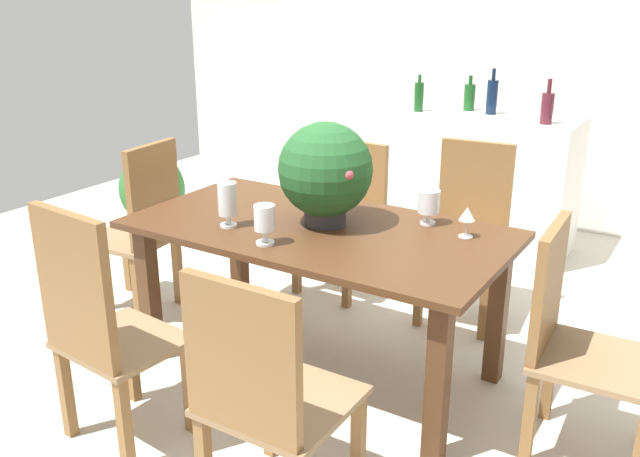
{
  "coord_description": "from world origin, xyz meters",
  "views": [
    {
      "loc": [
        1.6,
        -2.76,
        1.81
      ],
      "look_at": [
        -0.01,
        -0.18,
        0.72
      ],
      "focal_mm": 38.75,
      "sensor_mm": 36.0,
      "label": 1
    }
  ],
  "objects_px": {
    "chair_near_left": "(98,322)",
    "wine_bottle_tall": "(492,96)",
    "chair_far_right": "(469,224)",
    "crystal_vase_left": "(228,201)",
    "kitchen_counter": "(438,175)",
    "chair_foot_end": "(572,334)",
    "dining_table": "(318,249)",
    "wine_bottle_clear": "(469,97)",
    "chair_far_left": "(348,209)",
    "crystal_vase_center_near": "(429,203)",
    "flower_centerpiece": "(325,172)",
    "chair_near_right": "(263,392)",
    "wine_bottle_green": "(419,96)",
    "chair_head_end": "(142,224)",
    "crystal_vase_right": "(265,220)",
    "wine_bottle_dark": "(547,107)",
    "wine_glass": "(467,215)",
    "potted_plant_floor": "(152,193)"
  },
  "relations": [
    {
      "from": "chair_far_right",
      "to": "wine_bottle_clear",
      "type": "bearing_deg",
      "value": 106.3
    },
    {
      "from": "kitchen_counter",
      "to": "wine_bottle_clear",
      "type": "xyz_separation_m",
      "value": [
        0.17,
        0.08,
        0.57
      ]
    },
    {
      "from": "chair_far_right",
      "to": "wine_bottle_dark",
      "type": "relative_size",
      "value": 3.47
    },
    {
      "from": "chair_head_end",
      "to": "crystal_vase_center_near",
      "type": "xyz_separation_m",
      "value": [
        1.58,
        0.29,
        0.31
      ]
    },
    {
      "from": "crystal_vase_center_near",
      "to": "wine_bottle_tall",
      "type": "distance_m",
      "value": 1.85
    },
    {
      "from": "chair_near_left",
      "to": "kitchen_counter",
      "type": "relative_size",
      "value": 0.54
    },
    {
      "from": "chair_far_left",
      "to": "crystal_vase_center_near",
      "type": "relative_size",
      "value": 5.43
    },
    {
      "from": "chair_far_left",
      "to": "potted_plant_floor",
      "type": "xyz_separation_m",
      "value": [
        -1.67,
        -0.01,
        -0.16
      ]
    },
    {
      "from": "chair_near_right",
      "to": "chair_foot_end",
      "type": "relative_size",
      "value": 1.01
    },
    {
      "from": "dining_table",
      "to": "kitchen_counter",
      "type": "distance_m",
      "value": 2.1
    },
    {
      "from": "dining_table",
      "to": "kitchen_counter",
      "type": "bearing_deg",
      "value": 97.19
    },
    {
      "from": "chair_far_right",
      "to": "chair_near_left",
      "type": "relative_size",
      "value": 0.96
    },
    {
      "from": "chair_foot_end",
      "to": "chair_far_left",
      "type": "bearing_deg",
      "value": 55.41
    },
    {
      "from": "chair_near_left",
      "to": "wine_bottle_tall",
      "type": "distance_m",
      "value": 3.15
    },
    {
      "from": "chair_near_right",
      "to": "wine_bottle_green",
      "type": "xyz_separation_m",
      "value": [
        -0.78,
        2.91,
        0.53
      ]
    },
    {
      "from": "wine_bottle_dark",
      "to": "flower_centerpiece",
      "type": "bearing_deg",
      "value": -104.53
    },
    {
      "from": "wine_bottle_clear",
      "to": "wine_bottle_tall",
      "type": "xyz_separation_m",
      "value": [
        0.18,
        -0.06,
        0.03
      ]
    },
    {
      "from": "chair_far_right",
      "to": "wine_bottle_clear",
      "type": "height_order",
      "value": "wine_bottle_clear"
    },
    {
      "from": "flower_centerpiece",
      "to": "dining_table",
      "type": "bearing_deg",
      "value": -99.55
    },
    {
      "from": "chair_near_left",
      "to": "potted_plant_floor",
      "type": "relative_size",
      "value": 1.64
    },
    {
      "from": "chair_far_right",
      "to": "chair_near_right",
      "type": "bearing_deg",
      "value": -95.28
    },
    {
      "from": "chair_head_end",
      "to": "chair_far_right",
      "type": "distance_m",
      "value": 1.82
    },
    {
      "from": "chair_near_left",
      "to": "crystal_vase_center_near",
      "type": "distance_m",
      "value": 1.53
    },
    {
      "from": "chair_far_left",
      "to": "crystal_vase_right",
      "type": "height_order",
      "value": "crystal_vase_right"
    },
    {
      "from": "chair_near_right",
      "to": "kitchen_counter",
      "type": "height_order",
      "value": "chair_near_right"
    },
    {
      "from": "crystal_vase_center_near",
      "to": "wine_bottle_green",
      "type": "distance_m",
      "value": 1.83
    },
    {
      "from": "crystal_vase_right",
      "to": "chair_far_right",
      "type": "bearing_deg",
      "value": 70.45
    },
    {
      "from": "flower_centerpiece",
      "to": "kitchen_counter",
      "type": "distance_m",
      "value": 2.11
    },
    {
      "from": "chair_far_left",
      "to": "chair_far_right",
      "type": "distance_m",
      "value": 0.77
    },
    {
      "from": "chair_near_right",
      "to": "chair_foot_end",
      "type": "height_order",
      "value": "chair_near_right"
    },
    {
      "from": "potted_plant_floor",
      "to": "chair_far_left",
      "type": "bearing_deg",
      "value": 0.2
    },
    {
      "from": "crystal_vase_left",
      "to": "wine_bottle_dark",
      "type": "distance_m",
      "value": 2.34
    },
    {
      "from": "chair_far_right",
      "to": "wine_glass",
      "type": "bearing_deg",
      "value": -77.16
    },
    {
      "from": "chair_far_right",
      "to": "crystal_vase_left",
      "type": "distance_m",
      "value": 1.43
    },
    {
      "from": "dining_table",
      "to": "chair_near_left",
      "type": "height_order",
      "value": "chair_near_left"
    },
    {
      "from": "wine_bottle_green",
      "to": "flower_centerpiece",
      "type": "bearing_deg",
      "value": -78.29
    },
    {
      "from": "crystal_vase_left",
      "to": "wine_bottle_green",
      "type": "xyz_separation_m",
      "value": [
        -0.03,
        2.15,
        0.19
      ]
    },
    {
      "from": "wine_bottle_clear",
      "to": "wine_bottle_tall",
      "type": "height_order",
      "value": "wine_bottle_tall"
    },
    {
      "from": "wine_glass",
      "to": "chair_near_right",
      "type": "bearing_deg",
      "value": -101.12
    },
    {
      "from": "potted_plant_floor",
      "to": "wine_glass",
      "type": "bearing_deg",
      "value": -15.24
    },
    {
      "from": "dining_table",
      "to": "crystal_vase_left",
      "type": "height_order",
      "value": "crystal_vase_left"
    },
    {
      "from": "chair_foot_end",
      "to": "crystal_vase_right",
      "type": "relative_size",
      "value": 5.39
    },
    {
      "from": "kitchen_counter",
      "to": "chair_foot_end",
      "type": "bearing_deg",
      "value": -55.5
    },
    {
      "from": "chair_head_end",
      "to": "crystal_vase_left",
      "type": "height_order",
      "value": "chair_head_end"
    },
    {
      "from": "wine_bottle_clear",
      "to": "chair_head_end",
      "type": "bearing_deg",
      "value": -116.45
    },
    {
      "from": "chair_foot_end",
      "to": "wine_bottle_green",
      "type": "distance_m",
      "value": 2.54
    },
    {
      "from": "chair_far_right",
      "to": "chair_near_left",
      "type": "height_order",
      "value": "chair_near_left"
    },
    {
      "from": "chair_near_left",
      "to": "flower_centerpiece",
      "type": "distance_m",
      "value": 1.18
    },
    {
      "from": "chair_head_end",
      "to": "chair_near_left",
      "type": "distance_m",
      "value": 1.24
    },
    {
      "from": "wine_glass",
      "to": "dining_table",
      "type": "bearing_deg",
      "value": -160.27
    }
  ]
}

